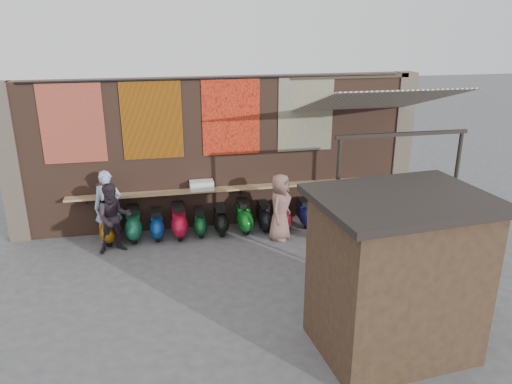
{
  "coord_description": "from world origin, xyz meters",
  "views": [
    {
      "loc": [
        -1.65,
        -10.12,
        5.44
      ],
      "look_at": [
        0.69,
        1.2,
        1.36
      ],
      "focal_mm": 35.0,
      "sensor_mm": 36.0,
      "label": 1
    }
  ],
  "objects_px": {
    "scooter_stool_0": "(109,226)",
    "market_stall": "(396,278)",
    "shelf_box": "(202,185)",
    "diner_left": "(108,207)",
    "scooter_stool_7": "(264,216)",
    "scooter_stool_9": "(304,213)",
    "diner_right": "(114,218)",
    "scooter_stool_8": "(283,215)",
    "scooter_stool_6": "(244,216)",
    "scooter_stool_1": "(134,224)",
    "shopper_tan": "(280,207)",
    "shopper_grey": "(400,211)",
    "shopper_navy": "(380,231)",
    "scooter_stool_2": "(157,224)",
    "scooter_stool_4": "(200,222)",
    "scooter_stool_3": "(179,221)",
    "scooter_stool_5": "(220,220)"
  },
  "relations": [
    {
      "from": "scooter_stool_2",
      "to": "diner_right",
      "type": "bearing_deg",
      "value": -149.02
    },
    {
      "from": "scooter_stool_0",
      "to": "scooter_stool_9",
      "type": "height_order",
      "value": "scooter_stool_0"
    },
    {
      "from": "shelf_box",
      "to": "scooter_stool_6",
      "type": "bearing_deg",
      "value": -16.67
    },
    {
      "from": "scooter_stool_5",
      "to": "shopper_tan",
      "type": "bearing_deg",
      "value": -24.93
    },
    {
      "from": "scooter_stool_0",
      "to": "scooter_stool_7",
      "type": "distance_m",
      "value": 4.03
    },
    {
      "from": "scooter_stool_1",
      "to": "market_stall",
      "type": "distance_m",
      "value": 7.11
    },
    {
      "from": "scooter_stool_4",
      "to": "scooter_stool_7",
      "type": "xyz_separation_m",
      "value": [
        1.74,
        0.02,
        0.03
      ]
    },
    {
      "from": "scooter_stool_1",
      "to": "scooter_stool_9",
      "type": "xyz_separation_m",
      "value": [
        4.55,
        -0.05,
        -0.05
      ]
    },
    {
      "from": "scooter_stool_4",
      "to": "scooter_stool_6",
      "type": "xyz_separation_m",
      "value": [
        1.18,
        -0.01,
        0.07
      ]
    },
    {
      "from": "scooter_stool_0",
      "to": "market_stall",
      "type": "bearing_deg",
      "value": -47.04
    },
    {
      "from": "scooter_stool_0",
      "to": "scooter_stool_8",
      "type": "relative_size",
      "value": 1.2
    },
    {
      "from": "shelf_box",
      "to": "diner_left",
      "type": "xyz_separation_m",
      "value": [
        -2.38,
        -0.3,
        -0.31
      ]
    },
    {
      "from": "scooter_stool_1",
      "to": "shopper_tan",
      "type": "distance_m",
      "value": 3.78
    },
    {
      "from": "scooter_stool_6",
      "to": "scooter_stool_9",
      "type": "bearing_deg",
      "value": 0.61
    },
    {
      "from": "scooter_stool_1",
      "to": "diner_left",
      "type": "relative_size",
      "value": 0.47
    },
    {
      "from": "scooter_stool_0",
      "to": "scooter_stool_3",
      "type": "height_order",
      "value": "scooter_stool_0"
    },
    {
      "from": "scooter_stool_4",
      "to": "scooter_stool_7",
      "type": "distance_m",
      "value": 1.74
    },
    {
      "from": "scooter_stool_5",
      "to": "diner_right",
      "type": "distance_m",
      "value": 2.75
    },
    {
      "from": "scooter_stool_2",
      "to": "scooter_stool_9",
      "type": "bearing_deg",
      "value": 0.04
    },
    {
      "from": "scooter_stool_6",
      "to": "scooter_stool_4",
      "type": "bearing_deg",
      "value": 179.61
    },
    {
      "from": "scooter_stool_7",
      "to": "scooter_stool_9",
      "type": "distance_m",
      "value": 1.13
    },
    {
      "from": "scooter_stool_6",
      "to": "shelf_box",
      "type": "bearing_deg",
      "value": 163.33
    },
    {
      "from": "scooter_stool_1",
      "to": "scooter_stool_4",
      "type": "relative_size",
      "value": 1.24
    },
    {
      "from": "scooter_stool_7",
      "to": "diner_left",
      "type": "xyz_separation_m",
      "value": [
        -4.0,
        -0.01,
        0.57
      ]
    },
    {
      "from": "scooter_stool_0",
      "to": "scooter_stool_9",
      "type": "xyz_separation_m",
      "value": [
        5.16,
        -0.01,
        -0.06
      ]
    },
    {
      "from": "scooter_stool_8",
      "to": "shopper_tan",
      "type": "bearing_deg",
      "value": -111.47
    },
    {
      "from": "scooter_stool_5",
      "to": "shopper_navy",
      "type": "xyz_separation_m",
      "value": [
        3.42,
        -2.3,
        0.38
      ]
    },
    {
      "from": "scooter_stool_3",
      "to": "diner_right",
      "type": "relative_size",
      "value": 0.51
    },
    {
      "from": "scooter_stool_6",
      "to": "shopper_tan",
      "type": "bearing_deg",
      "value": -39.97
    },
    {
      "from": "scooter_stool_2",
      "to": "scooter_stool_6",
      "type": "relative_size",
      "value": 0.9
    },
    {
      "from": "scooter_stool_9",
      "to": "shopper_grey",
      "type": "relative_size",
      "value": 0.45
    },
    {
      "from": "scooter_stool_3",
      "to": "market_stall",
      "type": "xyz_separation_m",
      "value": [
        3.29,
        -5.41,
        0.92
      ]
    },
    {
      "from": "shelf_box",
      "to": "scooter_stool_2",
      "type": "xyz_separation_m",
      "value": [
        -1.22,
        -0.3,
        -0.88
      ]
    },
    {
      "from": "shelf_box",
      "to": "market_stall",
      "type": "bearing_deg",
      "value": -65.22
    },
    {
      "from": "scooter_stool_4",
      "to": "scooter_stool_9",
      "type": "relative_size",
      "value": 0.92
    },
    {
      "from": "scooter_stool_5",
      "to": "scooter_stool_1",
      "type": "bearing_deg",
      "value": 177.99
    },
    {
      "from": "scooter_stool_1",
      "to": "shopper_tan",
      "type": "xyz_separation_m",
      "value": [
        3.68,
        -0.75,
        0.45
      ]
    },
    {
      "from": "scooter_stool_3",
      "to": "scooter_stool_5",
      "type": "bearing_deg",
      "value": -0.85
    },
    {
      "from": "diner_right",
      "to": "scooter_stool_8",
      "type": "bearing_deg",
      "value": -4.39
    },
    {
      "from": "scooter_stool_6",
      "to": "shopper_navy",
      "type": "xyz_separation_m",
      "value": [
        2.79,
        -2.32,
        0.34
      ]
    },
    {
      "from": "diner_right",
      "to": "shopper_grey",
      "type": "xyz_separation_m",
      "value": [
        6.95,
        -0.93,
        -0.01
      ]
    },
    {
      "from": "scooter_stool_6",
      "to": "scooter_stool_8",
      "type": "bearing_deg",
      "value": 1.06
    },
    {
      "from": "shelf_box",
      "to": "scooter_stool_9",
      "type": "distance_m",
      "value": 2.9
    },
    {
      "from": "shopper_tan",
      "to": "diner_right",
      "type": "bearing_deg",
      "value": 122.63
    },
    {
      "from": "shopper_navy",
      "to": "scooter_stool_1",
      "type": "bearing_deg",
      "value": -44.69
    },
    {
      "from": "scooter_stool_3",
      "to": "scooter_stool_7",
      "type": "xyz_separation_m",
      "value": [
        2.27,
        0.02,
        -0.06
      ]
    },
    {
      "from": "scooter_stool_4",
      "to": "market_stall",
      "type": "xyz_separation_m",
      "value": [
        2.76,
        -5.41,
        1.0
      ]
    },
    {
      "from": "scooter_stool_3",
      "to": "scooter_stool_9",
      "type": "bearing_deg",
      "value": 0.24
    },
    {
      "from": "shopper_tan",
      "to": "market_stall",
      "type": "xyz_separation_m",
      "value": [
        0.77,
        -4.72,
        0.46
      ]
    },
    {
      "from": "scooter_stool_1",
      "to": "scooter_stool_7",
      "type": "height_order",
      "value": "scooter_stool_1"
    }
  ]
}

